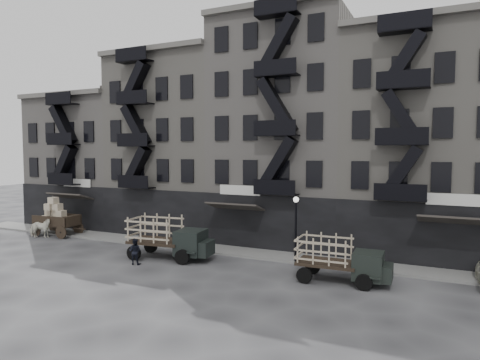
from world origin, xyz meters
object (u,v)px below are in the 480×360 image
at_px(horse, 40,228).
at_px(wagon, 56,214).
at_px(stake_truck_west, 168,235).
at_px(stake_truck_east, 340,256).
at_px(pedestrian_mid, 135,251).

xyz_separation_m(horse, wagon, (0.39, 1.30, 1.04)).
bearing_deg(stake_truck_west, horse, 168.63).
height_order(wagon, stake_truck_east, wagon).
relative_size(horse, pedestrian_mid, 1.16).
bearing_deg(stake_truck_east, wagon, 172.07).
relative_size(wagon, stake_truck_east, 0.78).
distance_m(wagon, pedestrian_mid, 12.85).
bearing_deg(pedestrian_mid, stake_truck_west, -130.05).
relative_size(horse, stake_truck_east, 0.38).
distance_m(wagon, stake_truck_east, 24.63).
bearing_deg(stake_truck_east, pedestrian_mid, -173.30).
xyz_separation_m(wagon, stake_truck_west, (13.07, -2.39, -0.24)).
bearing_deg(wagon, stake_truck_west, -14.04).
distance_m(horse, stake_truck_east, 24.92).
height_order(wagon, stake_truck_west, wagon).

